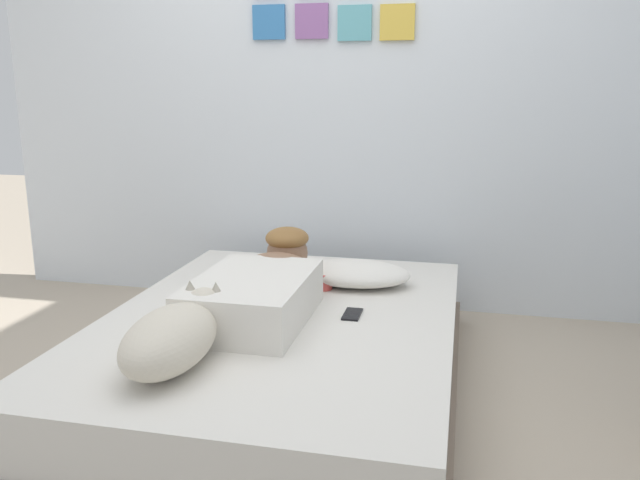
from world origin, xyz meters
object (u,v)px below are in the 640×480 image
pillow (354,273)px  dog (175,335)px  person_lying (264,285)px  cell_phone (352,314)px  bed (280,353)px  coffee_cup (323,281)px

pillow → dog: (-0.43, -1.01, 0.05)m
pillow → dog: dog is taller
person_lying → cell_phone: bearing=1.2°
person_lying → cell_phone: 0.38m
bed → pillow: size_ratio=3.74×
dog → coffee_cup: dog is taller
pillow → person_lying: (-0.31, -0.42, 0.05)m
dog → coffee_cup: (0.30, 0.91, -0.07)m
pillow → coffee_cup: pillow is taller
coffee_cup → bed: bearing=-103.9°
dog → cell_phone: (0.49, 0.60, -0.10)m
pillow → person_lying: 0.52m
dog → cell_phone: dog is taller
pillow → cell_phone: size_ratio=3.71×
bed → cell_phone: cell_phone is taller
bed → person_lying: person_lying is taller
pillow → dog: 1.09m
person_lying → coffee_cup: (0.18, 0.32, -0.07)m
bed → dog: dog is taller
bed → pillow: bearing=65.0°
cell_phone → person_lying: bearing=-178.8°
bed → person_lying: size_ratio=2.11×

